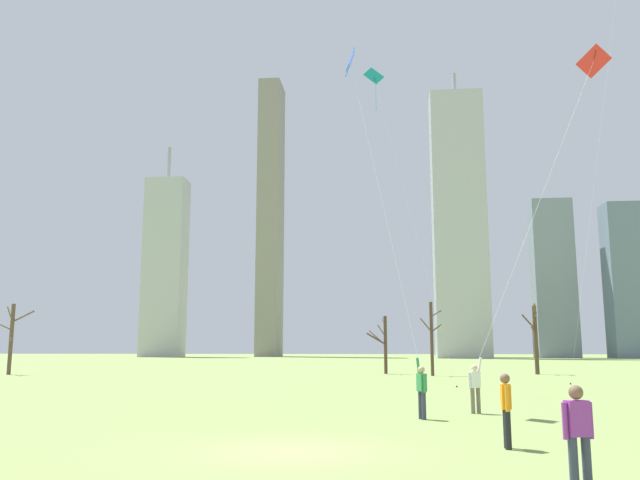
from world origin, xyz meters
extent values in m
plane|color=#7A934C|center=(0.00, 0.00, 0.00)|extent=(400.00, 400.00, 0.00)
cylinder|color=#33384C|center=(3.16, 6.45, 0.42)|extent=(0.14, 0.14, 0.85)
cylinder|color=#33384C|center=(3.08, 6.65, 0.42)|extent=(0.14, 0.14, 0.85)
cube|color=#338C4C|center=(3.12, 6.55, 1.12)|extent=(0.32, 0.39, 0.54)
sphere|color=tan|center=(3.12, 6.55, 1.51)|extent=(0.22, 0.22, 0.22)
cylinder|color=#338C4C|center=(3.20, 6.36, 1.09)|extent=(0.09, 0.09, 0.55)
cylinder|color=#338C4C|center=(3.04, 6.74, 1.59)|extent=(0.16, 0.22, 0.56)
cube|color=blue|center=(0.79, 10.30, 13.52)|extent=(0.38, 1.46, 1.43)
cylinder|color=black|center=(0.79, 10.30, 13.52)|extent=(0.36, 0.24, 0.90)
cylinder|color=silver|center=(1.91, 8.52, 7.68)|extent=(2.27, 3.58, 11.68)
cylinder|color=#726656|center=(4.91, 8.50, 0.42)|extent=(0.14, 0.14, 0.85)
cylinder|color=#726656|center=(5.11, 8.59, 0.42)|extent=(0.14, 0.14, 0.85)
cube|color=white|center=(5.01, 8.55, 1.12)|extent=(0.39, 0.33, 0.54)
sphere|color=beige|center=(5.01, 8.55, 1.51)|extent=(0.22, 0.22, 0.22)
cylinder|color=white|center=(4.82, 8.46, 1.09)|extent=(0.09, 0.09, 0.55)
cylinder|color=white|center=(5.20, 8.64, 1.59)|extent=(0.22, 0.17, 0.56)
cube|color=red|center=(9.87, 9.29, 12.67)|extent=(1.19, 0.61, 1.12)
cylinder|color=black|center=(9.87, 9.29, 12.67)|extent=(0.09, 0.51, 0.67)
cylinder|color=silver|center=(7.53, 8.96, 7.26)|extent=(4.68, 0.67, 10.83)
cylinder|color=#33384C|center=(5.05, -3.68, 0.42)|extent=(0.14, 0.14, 0.85)
cylinder|color=#33384C|center=(4.84, -3.74, 0.42)|extent=(0.14, 0.14, 0.85)
cube|color=purple|center=(4.95, -3.71, 1.12)|extent=(0.38, 0.29, 0.54)
sphere|color=brown|center=(4.95, -3.71, 1.51)|extent=(0.22, 0.22, 0.22)
cylinder|color=purple|center=(5.15, -3.66, 1.09)|extent=(0.09, 0.09, 0.55)
cylinder|color=purple|center=(4.74, -3.77, 1.09)|extent=(0.09, 0.09, 0.55)
cylinder|color=black|center=(4.66, 0.67, 0.42)|extent=(0.14, 0.14, 0.85)
cylinder|color=black|center=(4.67, 0.89, 0.42)|extent=(0.14, 0.14, 0.85)
cube|color=orange|center=(4.66, 0.78, 1.12)|extent=(0.21, 0.35, 0.54)
sphere|color=brown|center=(4.66, 0.78, 1.51)|extent=(0.22, 0.22, 0.22)
cylinder|color=orange|center=(4.65, 0.57, 1.09)|extent=(0.09, 0.09, 0.55)
cylinder|color=orange|center=(4.67, 0.99, 1.09)|extent=(0.09, 0.09, 0.55)
cube|color=teal|center=(1.59, 20.49, 17.29)|extent=(1.20, 0.33, 1.16)
cylinder|color=black|center=(1.59, 20.49, 17.29)|extent=(0.21, 0.31, 0.73)
cylinder|color=teal|center=(1.70, 20.32, 16.01)|extent=(0.02, 0.02, 1.69)
cylinder|color=silver|center=(3.75, 21.88, 8.67)|extent=(4.34, 2.80, 17.25)
cylinder|color=#3F3833|center=(5.92, 23.28, 0.04)|extent=(0.10, 0.10, 0.08)
cylinder|color=silver|center=(15.13, 25.83, 13.66)|extent=(4.30, 1.91, 27.23)
cylinder|color=#3F3833|center=(12.99, 26.78, 0.04)|extent=(0.10, 0.10, 0.08)
cylinder|color=#4C3828|center=(5.62, 38.03, 2.87)|extent=(0.26, 0.26, 5.74)
cylinder|color=#4C3828|center=(6.05, 38.57, 4.85)|extent=(0.98, 1.17, 0.62)
cylinder|color=#4C3828|center=(5.15, 37.32, 3.90)|extent=(1.04, 1.50, 1.10)
cylinder|color=#4C3828|center=(6.02, 38.42, 3.69)|extent=(0.95, 0.91, 0.69)
cylinder|color=#4C3828|center=(14.37, 41.67, 2.80)|extent=(0.34, 0.34, 5.61)
cylinder|color=#4C3828|center=(14.12, 41.26, 3.55)|extent=(0.63, 0.94, 0.83)
cylinder|color=#4C3828|center=(14.32, 41.17, 4.80)|extent=(0.23, 1.06, 0.42)
cylinder|color=#4C3828|center=(13.78, 41.30, 4.27)|extent=(1.33, 0.92, 1.30)
cylinder|color=#4C3828|center=(14.27, 41.10, 5.33)|extent=(0.38, 1.25, 0.82)
cylinder|color=#4C3828|center=(1.99, 41.56, 2.40)|extent=(0.28, 0.28, 4.81)
cylinder|color=#4C3828|center=(1.30, 42.00, 2.99)|extent=(1.46, 0.97, 1.27)
cylinder|color=#4C3828|center=(1.85, 41.96, 4.32)|extent=(0.39, 0.88, 0.78)
cylinder|color=#4C3828|center=(1.69, 40.70, 3.55)|extent=(0.70, 1.79, 0.95)
cylinder|color=#4C3828|center=(1.23, 40.95, 2.88)|extent=(1.67, 1.37, 1.03)
cylinder|color=#4C3828|center=(1.48, 41.48, 2.76)|extent=(1.11, 0.30, 0.77)
cylinder|color=brown|center=(-28.54, 36.87, 2.87)|extent=(0.31, 0.31, 5.74)
cylinder|color=brown|center=(-28.37, 36.14, 4.83)|extent=(0.46, 1.54, 1.28)
cylinder|color=brown|center=(-28.22, 36.29, 2.81)|extent=(0.74, 1.24, 0.50)
cylinder|color=brown|center=(-27.69, 36.96, 4.70)|extent=(1.80, 0.33, 1.02)
cylinder|color=brown|center=(-29.17, 36.75, 3.88)|extent=(1.31, 0.35, 0.66)
cube|color=#B2B2B7|center=(-49.19, 132.89, 20.84)|extent=(9.19, 6.57, 41.68)
cylinder|color=#99999E|center=(-49.19, 132.89, 45.75)|extent=(0.80, 0.80, 8.14)
cube|color=slate|center=(51.03, 121.88, 15.59)|extent=(8.78, 6.24, 31.17)
cube|color=slate|center=(16.86, 138.65, 18.01)|extent=(7.17, 6.65, 36.02)
cylinder|color=#99999E|center=(16.86, 138.65, 38.67)|extent=(0.80, 0.80, 5.30)
cube|color=gray|center=(-25.82, 141.35, 34.05)|extent=(5.29, 9.61, 68.11)
cube|color=gray|center=(37.55, 127.76, 16.74)|extent=(8.44, 5.81, 33.48)
cube|color=#B2B2B7|center=(17.66, 121.67, 28.03)|extent=(10.91, 6.36, 56.05)
cylinder|color=#99999E|center=(17.66, 121.67, 58.48)|extent=(0.80, 0.80, 4.85)
camera|label=1|loc=(2.04, -14.38, 2.20)|focal=36.65mm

